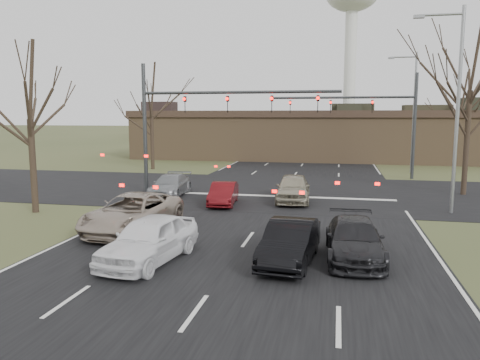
{
  "coord_description": "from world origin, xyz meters",
  "views": [
    {
      "loc": [
        3.37,
        -14.55,
        4.89
      ],
      "look_at": [
        -0.86,
        5.62,
        2.0
      ],
      "focal_mm": 35.0,
      "sensor_mm": 36.0,
      "label": 1
    }
  ],
  "objects_px": {
    "car_silver_suv": "(133,213)",
    "mast_arm_near": "(195,112)",
    "building": "(326,135)",
    "car_white_sedan": "(149,239)",
    "water_tower": "(352,0)",
    "car_charcoal_sedan": "(354,239)",
    "car_black_hatch": "(290,242)",
    "streetlight_right_near": "(454,100)",
    "car_red_ahead": "(223,194)",
    "streetlight_right_far": "(412,106)",
    "car_silver_ahead": "(293,188)",
    "car_grey_ahead": "(170,185)",
    "mast_arm_far": "(376,113)"
  },
  "relations": [
    {
      "from": "streetlight_right_near",
      "to": "car_black_hatch",
      "type": "xyz_separation_m",
      "value": [
        -6.92,
        -9.49,
        -4.89
      ]
    },
    {
      "from": "streetlight_right_near",
      "to": "streetlight_right_far",
      "type": "distance_m",
      "value": 17.01
    },
    {
      "from": "streetlight_right_near",
      "to": "car_charcoal_sedan",
      "type": "xyz_separation_m",
      "value": [
        -4.82,
        -8.59,
        -4.92
      ]
    },
    {
      "from": "car_black_hatch",
      "to": "car_charcoal_sedan",
      "type": "bearing_deg",
      "value": 28.02
    },
    {
      "from": "building",
      "to": "mast_arm_near",
      "type": "height_order",
      "value": "mast_arm_near"
    },
    {
      "from": "car_grey_ahead",
      "to": "car_silver_ahead",
      "type": "distance_m",
      "value": 7.46
    },
    {
      "from": "car_red_ahead",
      "to": "car_silver_ahead",
      "type": "relative_size",
      "value": 0.81
    },
    {
      "from": "water_tower",
      "to": "mast_arm_near",
      "type": "height_order",
      "value": "water_tower"
    },
    {
      "from": "car_white_sedan",
      "to": "car_charcoal_sedan",
      "type": "bearing_deg",
      "value": 22.86
    },
    {
      "from": "mast_arm_near",
      "to": "car_silver_suv",
      "type": "xyz_separation_m",
      "value": [
        0.19,
        -9.56,
        -4.29
      ]
    },
    {
      "from": "car_black_hatch",
      "to": "streetlight_right_near",
      "type": "bearing_deg",
      "value": 58.82
    },
    {
      "from": "mast_arm_far",
      "to": "car_charcoal_sedan",
      "type": "xyz_separation_m",
      "value": [
        -2.18,
        -21.59,
        -4.35
      ]
    },
    {
      "from": "building",
      "to": "car_white_sedan",
      "type": "distance_m",
      "value": 38.7
    },
    {
      "from": "mast_arm_far",
      "to": "car_silver_suv",
      "type": "bearing_deg",
      "value": -119.84
    },
    {
      "from": "water_tower",
      "to": "car_red_ahead",
      "type": "height_order",
      "value": "water_tower"
    },
    {
      "from": "streetlight_right_near",
      "to": "car_charcoal_sedan",
      "type": "bearing_deg",
      "value": -119.3
    },
    {
      "from": "car_black_hatch",
      "to": "car_silver_ahead",
      "type": "bearing_deg",
      "value": 99.84
    },
    {
      "from": "streetlight_right_far",
      "to": "car_black_hatch",
      "type": "distance_m",
      "value": 27.94
    },
    {
      "from": "car_charcoal_sedan",
      "to": "water_tower",
      "type": "bearing_deg",
      "value": 86.56
    },
    {
      "from": "car_white_sedan",
      "to": "car_red_ahead",
      "type": "xyz_separation_m",
      "value": [
        0.02,
        10.24,
        -0.17
      ]
    },
    {
      "from": "water_tower",
      "to": "car_charcoal_sedan",
      "type": "height_order",
      "value": "water_tower"
    },
    {
      "from": "streetlight_right_near",
      "to": "car_white_sedan",
      "type": "distance_m",
      "value": 16.23
    },
    {
      "from": "car_charcoal_sedan",
      "to": "car_red_ahead",
      "type": "height_order",
      "value": "car_charcoal_sedan"
    },
    {
      "from": "car_red_ahead",
      "to": "car_silver_ahead",
      "type": "distance_m",
      "value": 4.02
    },
    {
      "from": "streetlight_right_far",
      "to": "building",
      "type": "bearing_deg",
      "value": 123.65
    },
    {
      "from": "streetlight_right_near",
      "to": "car_silver_suv",
      "type": "relative_size",
      "value": 1.78
    },
    {
      "from": "car_silver_ahead",
      "to": "car_red_ahead",
      "type": "bearing_deg",
      "value": -158.19
    },
    {
      "from": "water_tower",
      "to": "car_red_ahead",
      "type": "distance_m",
      "value": 115.85
    },
    {
      "from": "streetlight_right_near",
      "to": "car_red_ahead",
      "type": "relative_size",
      "value": 2.69
    },
    {
      "from": "car_silver_ahead",
      "to": "car_white_sedan",
      "type": "bearing_deg",
      "value": -110.32
    },
    {
      "from": "car_charcoal_sedan",
      "to": "car_grey_ahead",
      "type": "xyz_separation_m",
      "value": [
        -10.5,
        10.51,
        -0.02
      ]
    },
    {
      "from": "streetlight_right_far",
      "to": "car_silver_ahead",
      "type": "height_order",
      "value": "streetlight_right_far"
    },
    {
      "from": "water_tower",
      "to": "car_charcoal_sedan",
      "type": "bearing_deg",
      "value": -90.97
    },
    {
      "from": "mast_arm_near",
      "to": "car_silver_ahead",
      "type": "distance_m",
      "value": 7.66
    },
    {
      "from": "streetlight_right_near",
      "to": "car_black_hatch",
      "type": "relative_size",
      "value": 2.36
    },
    {
      "from": "streetlight_right_far",
      "to": "car_silver_suv",
      "type": "relative_size",
      "value": 1.78
    },
    {
      "from": "car_silver_suv",
      "to": "mast_arm_near",
      "type": "bearing_deg",
      "value": 95.63
    },
    {
      "from": "mast_arm_near",
      "to": "car_silver_ahead",
      "type": "bearing_deg",
      "value": -13.03
    },
    {
      "from": "car_charcoal_sedan",
      "to": "streetlight_right_near",
      "type": "bearing_deg",
      "value": 58.23
    },
    {
      "from": "streetlight_right_near",
      "to": "car_charcoal_sedan",
      "type": "distance_m",
      "value": 11.01
    },
    {
      "from": "mast_arm_near",
      "to": "car_black_hatch",
      "type": "relative_size",
      "value": 2.86
    },
    {
      "from": "water_tower",
      "to": "car_silver_suv",
      "type": "bearing_deg",
      "value": -95.41
    },
    {
      "from": "water_tower",
      "to": "streetlight_right_far",
      "type": "height_order",
      "value": "water_tower"
    },
    {
      "from": "mast_arm_near",
      "to": "car_black_hatch",
      "type": "bearing_deg",
      "value": -60.26
    },
    {
      "from": "streetlight_right_near",
      "to": "car_black_hatch",
      "type": "height_order",
      "value": "streetlight_right_near"
    },
    {
      "from": "water_tower",
      "to": "streetlight_right_near",
      "type": "height_order",
      "value": "water_tower"
    },
    {
      "from": "building",
      "to": "water_tower",
      "type": "xyz_separation_m",
      "value": [
        4.0,
        82.0,
        32.8
      ]
    },
    {
      "from": "car_charcoal_sedan",
      "to": "car_silver_suv",
      "type": "bearing_deg",
      "value": 164.85
    },
    {
      "from": "car_black_hatch",
      "to": "mast_arm_far",
      "type": "bearing_deg",
      "value": 84.14
    },
    {
      "from": "mast_arm_far",
      "to": "streetlight_right_far",
      "type": "bearing_deg",
      "value": 51.89
    }
  ]
}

